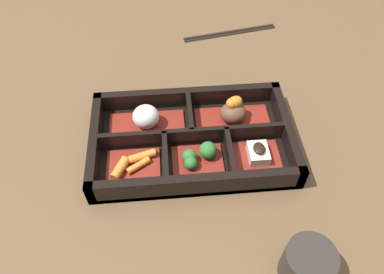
# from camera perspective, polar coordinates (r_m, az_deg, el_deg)

# --- Properties ---
(ground_plane) EXTENTS (3.00, 3.00, 0.00)m
(ground_plane) POSITION_cam_1_polar(r_m,az_deg,el_deg) (0.64, -0.00, -1.41)
(ground_plane) COLOR brown
(bento_base) EXTENTS (0.33, 0.20, 0.01)m
(bento_base) POSITION_cam_1_polar(r_m,az_deg,el_deg) (0.64, -0.00, -1.13)
(bento_base) COLOR black
(bento_base) RESTS_ON ground_plane
(bento_rim) EXTENTS (0.33, 0.20, 0.04)m
(bento_rim) POSITION_cam_1_polar(r_m,az_deg,el_deg) (0.62, 0.05, -0.26)
(bento_rim) COLOR black
(bento_rim) RESTS_ON ground_plane
(bowl_rice) EXTENTS (0.13, 0.06, 0.05)m
(bowl_rice) POSITION_cam_1_polar(r_m,az_deg,el_deg) (0.65, -6.98, 2.62)
(bowl_rice) COLOR maroon
(bowl_rice) RESTS_ON bento_base
(bowl_stew) EXTENTS (0.13, 0.06, 0.05)m
(bowl_stew) POSITION_cam_1_polar(r_m,az_deg,el_deg) (0.65, 6.28, 3.60)
(bowl_stew) COLOR maroon
(bowl_stew) RESTS_ON bento_base
(bowl_carrots) EXTENTS (0.08, 0.06, 0.02)m
(bowl_carrots) POSITION_cam_1_polar(r_m,az_deg,el_deg) (0.61, -9.01, -4.20)
(bowl_carrots) COLOR maroon
(bowl_carrots) RESTS_ON bento_base
(bowl_greens) EXTENTS (0.08, 0.06, 0.03)m
(bowl_greens) POSITION_cam_1_polar(r_m,az_deg,el_deg) (0.60, 1.29, -2.90)
(bowl_greens) COLOR maroon
(bowl_greens) RESTS_ON bento_base
(bowl_tofu) EXTENTS (0.07, 0.06, 0.03)m
(bowl_tofu) POSITION_cam_1_polar(r_m,az_deg,el_deg) (0.62, 9.99, -2.68)
(bowl_tofu) COLOR maroon
(bowl_tofu) RESTS_ON bento_base
(tea_cup) EXTENTS (0.07, 0.07, 0.06)m
(tea_cup) POSITION_cam_1_polar(r_m,az_deg,el_deg) (0.53, 17.17, -18.04)
(tea_cup) COLOR #2D2823
(tea_cup) RESTS_ON ground_plane
(chopsticks) EXTENTS (0.21, 0.05, 0.01)m
(chopsticks) POSITION_cam_1_polar(r_m,az_deg,el_deg) (0.88, 5.79, 15.64)
(chopsticks) COLOR black
(chopsticks) RESTS_ON ground_plane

